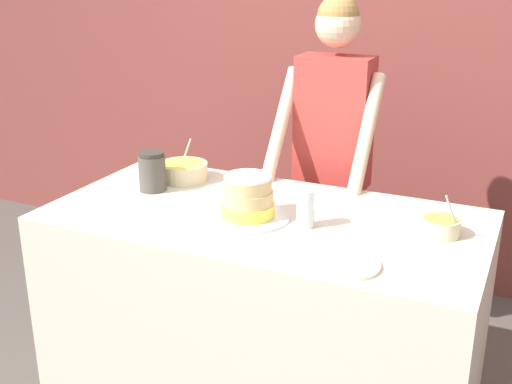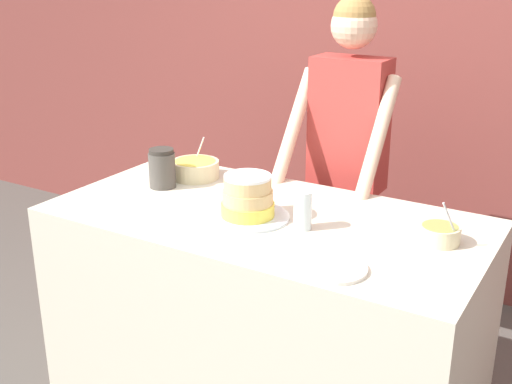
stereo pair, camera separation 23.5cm
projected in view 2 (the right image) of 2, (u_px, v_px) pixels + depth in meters
wall_back at (401, 56)px, 3.45m from camera, size 10.00×0.05×2.60m
counter at (265, 317)px, 2.56m from camera, size 1.64×0.84×0.88m
person_baker at (348, 140)px, 2.87m from camera, size 0.45×0.45×1.65m
cake at (248, 200)px, 2.36m from camera, size 0.31×0.31×0.17m
frosting_bowl_olive at (440, 233)px, 2.16m from camera, size 0.14×0.14×0.17m
frosting_bowl_yellow at (195, 168)px, 2.81m from camera, size 0.21×0.21×0.17m
drinking_glass at (303, 210)px, 2.26m from camera, size 0.07×0.07×0.14m
ceramic_plate at (333, 268)px, 1.97m from camera, size 0.22×0.22×0.01m
stoneware_jar at (162, 168)px, 2.69m from camera, size 0.11×0.11×0.17m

